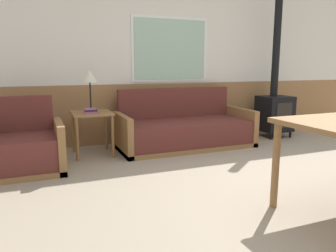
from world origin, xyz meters
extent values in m
plane|color=gray|center=(0.00, 0.00, 0.00)|extent=(16.00, 16.00, 0.00)
cube|color=#996B42|center=(0.00, 2.63, 0.45)|extent=(7.20, 0.06, 0.90)
cube|color=silver|center=(0.00, 2.63, 1.80)|extent=(7.20, 0.06, 1.80)
cube|color=white|center=(-0.22, 2.59, 1.42)|extent=(1.25, 0.01, 0.98)
cube|color=#99BCA8|center=(-0.22, 2.58, 1.42)|extent=(1.17, 0.02, 0.90)
cube|color=olive|center=(-0.22, 2.02, 0.03)|extent=(1.95, 0.86, 0.06)
cube|color=#5B2823|center=(-0.22, 2.00, 0.22)|extent=(1.79, 0.78, 0.33)
cube|color=#5B2823|center=(-0.22, 2.40, 0.61)|extent=(1.79, 0.10, 0.45)
cube|color=olive|center=(-1.16, 2.02, 0.26)|extent=(0.08, 0.86, 0.53)
cube|color=olive|center=(0.71, 2.02, 0.26)|extent=(0.08, 0.86, 0.53)
cube|color=olive|center=(-2.38, 1.66, 0.03)|extent=(0.87, 0.76, 0.06)
cube|color=#5B2823|center=(-2.38, 1.64, 0.23)|extent=(0.71, 0.68, 0.34)
cube|color=#5B2823|center=(-2.38, 1.99, 0.61)|extent=(0.71, 0.10, 0.42)
cube|color=olive|center=(-1.99, 1.66, 0.27)|extent=(0.08, 0.76, 0.54)
cube|color=olive|center=(-1.54, 2.09, 0.56)|extent=(0.51, 0.51, 0.03)
cylinder|color=olive|center=(-1.77, 1.86, 0.27)|extent=(0.04, 0.04, 0.55)
cylinder|color=olive|center=(-1.32, 1.86, 0.27)|extent=(0.04, 0.04, 0.55)
cylinder|color=olive|center=(-1.77, 2.31, 0.27)|extent=(0.04, 0.04, 0.55)
cylinder|color=olive|center=(-1.32, 2.31, 0.27)|extent=(0.04, 0.04, 0.55)
cylinder|color=black|center=(-1.53, 2.17, 0.59)|extent=(0.16, 0.16, 0.02)
cylinder|color=black|center=(-1.53, 2.17, 0.78)|extent=(0.02, 0.02, 0.36)
cone|color=beige|center=(-1.53, 2.17, 1.04)|extent=(0.21, 0.21, 0.16)
cube|color=#994C84|center=(-1.56, 1.99, 0.59)|extent=(0.17, 0.11, 0.02)
cube|color=black|center=(-1.56, 2.00, 0.61)|extent=(0.16, 0.12, 0.02)
cube|color=#994C84|center=(-1.58, 2.00, 0.63)|extent=(0.15, 0.12, 0.02)
cylinder|color=olive|center=(-0.41, -0.14, 0.36)|extent=(0.06, 0.06, 0.72)
cylinder|color=black|center=(1.27, 1.94, 0.05)|extent=(0.04, 0.04, 0.10)
cylinder|color=black|center=(1.66, 1.94, 0.05)|extent=(0.04, 0.04, 0.10)
cylinder|color=black|center=(1.27, 2.31, 0.05)|extent=(0.04, 0.04, 0.10)
cylinder|color=black|center=(1.66, 2.31, 0.05)|extent=(0.04, 0.04, 0.10)
cube|color=black|center=(1.46, 2.12, 0.39)|extent=(0.49, 0.45, 0.58)
cube|color=black|center=(1.46, 1.89, 0.39)|extent=(0.30, 0.01, 0.40)
cylinder|color=black|center=(1.46, 2.17, 1.54)|extent=(0.12, 0.12, 1.73)
camera|label=1|loc=(-2.20, -2.21, 1.17)|focal=35.00mm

